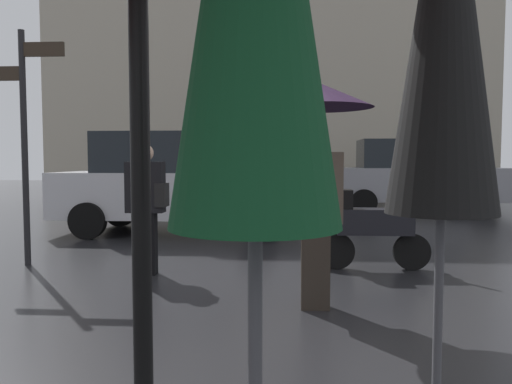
{
  "coord_description": "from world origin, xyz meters",
  "views": [
    {
      "loc": [
        0.87,
        -2.49,
        1.39
      ],
      "look_at": [
        0.4,
        4.31,
        0.94
      ],
      "focal_mm": 35.03,
      "sensor_mm": 36.0,
      "label": 1
    }
  ],
  "objects_px": {
    "folded_patio_umbrella_far": "(445,28)",
    "parked_car_right": "(178,182)",
    "pedestrian_with_bag": "(147,201)",
    "parked_car_left": "(413,176)",
    "pedestrian_with_umbrella": "(316,131)",
    "parked_scooter": "(371,226)",
    "street_signpost": "(24,124)"
  },
  "relations": [
    {
      "from": "pedestrian_with_umbrella",
      "to": "parked_car_right",
      "type": "xyz_separation_m",
      "value": [
        -2.35,
        4.65,
        -0.69
      ]
    },
    {
      "from": "folded_patio_umbrella_far",
      "to": "parked_scooter",
      "type": "bearing_deg",
      "value": 84.38
    },
    {
      "from": "parked_scooter",
      "to": "pedestrian_with_bag",
      "type": "bearing_deg",
      "value": -178.95
    },
    {
      "from": "folded_patio_umbrella_far",
      "to": "pedestrian_with_umbrella",
      "type": "distance_m",
      "value": 2.67
    },
    {
      "from": "parked_car_right",
      "to": "pedestrian_with_bag",
      "type": "bearing_deg",
      "value": 102.78
    },
    {
      "from": "folded_patio_umbrella_far",
      "to": "pedestrian_with_bag",
      "type": "distance_m",
      "value": 4.62
    },
    {
      "from": "parked_car_right",
      "to": "parked_car_left",
      "type": "bearing_deg",
      "value": -136.63
    },
    {
      "from": "pedestrian_with_umbrella",
      "to": "street_signpost",
      "type": "distance_m",
      "value": 4.04
    },
    {
      "from": "pedestrian_with_bag",
      "to": "parked_scooter",
      "type": "xyz_separation_m",
      "value": [
        2.73,
        0.46,
        -0.34
      ]
    },
    {
      "from": "parked_scooter",
      "to": "parked_car_right",
      "type": "xyz_separation_m",
      "value": [
        -3.12,
        2.93,
        0.4
      ]
    },
    {
      "from": "folded_patio_umbrella_far",
      "to": "street_signpost",
      "type": "distance_m",
      "value": 5.89
    },
    {
      "from": "parked_scooter",
      "to": "parked_car_right",
      "type": "relative_size",
      "value": 0.31
    },
    {
      "from": "parked_car_left",
      "to": "pedestrian_with_bag",
      "type": "bearing_deg",
      "value": 72.13
    },
    {
      "from": "pedestrian_with_bag",
      "to": "parked_car_left",
      "type": "xyz_separation_m",
      "value": [
        4.92,
        7.44,
        0.08
      ]
    },
    {
      "from": "parked_car_left",
      "to": "folded_patio_umbrella_far",
      "type": "bearing_deg",
      "value": 92.57
    },
    {
      "from": "pedestrian_with_umbrella",
      "to": "pedestrian_with_bag",
      "type": "bearing_deg",
      "value": 101.89
    },
    {
      "from": "parked_car_right",
      "to": "street_signpost",
      "type": "height_order",
      "value": "street_signpost"
    },
    {
      "from": "pedestrian_with_umbrella",
      "to": "pedestrian_with_bag",
      "type": "height_order",
      "value": "pedestrian_with_umbrella"
    },
    {
      "from": "parked_car_left",
      "to": "parked_car_right",
      "type": "distance_m",
      "value": 6.68
    },
    {
      "from": "pedestrian_with_umbrella",
      "to": "parked_car_right",
      "type": "height_order",
      "value": "pedestrian_with_umbrella"
    },
    {
      "from": "pedestrian_with_bag",
      "to": "parked_scooter",
      "type": "distance_m",
      "value": 2.79
    },
    {
      "from": "folded_patio_umbrella_far",
      "to": "pedestrian_with_umbrella",
      "type": "height_order",
      "value": "folded_patio_umbrella_far"
    },
    {
      "from": "pedestrian_with_umbrella",
      "to": "parked_scooter",
      "type": "height_order",
      "value": "pedestrian_with_umbrella"
    },
    {
      "from": "parked_car_left",
      "to": "parked_car_right",
      "type": "height_order",
      "value": "parked_car_left"
    },
    {
      "from": "parked_car_right",
      "to": "folded_patio_umbrella_far",
      "type": "bearing_deg",
      "value": 116.43
    },
    {
      "from": "folded_patio_umbrella_far",
      "to": "parked_scooter",
      "type": "relative_size",
      "value": 1.94
    },
    {
      "from": "folded_patio_umbrella_far",
      "to": "parked_scooter",
      "type": "distance_m",
      "value": 4.57
    },
    {
      "from": "pedestrian_with_bag",
      "to": "folded_patio_umbrella_far",
      "type": "bearing_deg",
      "value": 79.18
    },
    {
      "from": "folded_patio_umbrella_far",
      "to": "parked_car_left",
      "type": "relative_size",
      "value": 0.61
    },
    {
      "from": "folded_patio_umbrella_far",
      "to": "parked_car_right",
      "type": "bearing_deg",
      "value": 110.31
    },
    {
      "from": "pedestrian_with_umbrella",
      "to": "street_signpost",
      "type": "bearing_deg",
      "value": 110.1
    },
    {
      "from": "pedestrian_with_umbrella",
      "to": "pedestrian_with_bag",
      "type": "xyz_separation_m",
      "value": [
        -1.95,
        1.25,
        -0.76
      ]
    }
  ]
}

